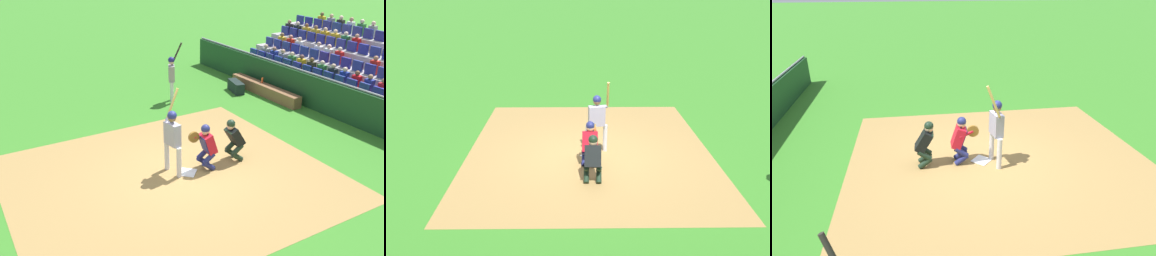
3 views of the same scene
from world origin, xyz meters
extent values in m
plane|color=#367D25|center=(0.00, 0.00, 0.00)|extent=(160.00, 160.00, 0.00)
cube|color=#9F7C45|center=(0.00, 0.50, 0.00)|extent=(7.45, 8.23, 0.01)
cube|color=white|center=(0.00, 0.00, 0.02)|extent=(0.62, 0.62, 0.02)
cylinder|color=silver|center=(-0.06, 0.29, 0.42)|extent=(0.14, 0.14, 0.84)
cylinder|color=silver|center=(0.47, 0.35, 0.42)|extent=(0.14, 0.14, 0.84)
cube|color=#9692A8|center=(0.21, 0.32, 1.14)|extent=(0.50, 0.27, 0.60)
sphere|color=brown|center=(0.21, 0.32, 1.58)|extent=(0.22, 0.22, 0.22)
sphere|color=navy|center=(0.21, 0.32, 1.64)|extent=(0.24, 0.24, 0.24)
cylinder|color=#9692A8|center=(0.26, 0.30, 1.42)|extent=(0.50, 0.09, 0.14)
cylinder|color=#9692A8|center=(0.45, 0.32, 1.42)|extent=(0.17, 0.13, 0.13)
cylinder|color=tan|center=(0.49, 0.14, 1.84)|extent=(0.10, 0.38, 0.81)
sphere|color=black|center=(0.51, 0.30, 1.45)|extent=(0.06, 0.06, 0.06)
cylinder|color=navy|center=(-0.20, -0.54, 0.15)|extent=(0.17, 0.39, 0.34)
cylinder|color=navy|center=(-0.20, -0.54, 0.37)|extent=(0.17, 0.39, 0.33)
cylinder|color=navy|center=(0.11, -0.57, 0.15)|extent=(0.17, 0.39, 0.34)
cylinder|color=navy|center=(0.11, -0.57, 0.37)|extent=(0.17, 0.39, 0.33)
cube|color=red|center=(-0.05, -0.62, 0.74)|extent=(0.45, 0.44, 0.60)
cube|color=navy|center=(-0.04, -0.50, 0.74)|extent=(0.40, 0.23, 0.45)
sphere|color=#DBAC7F|center=(-0.04, -0.53, 1.11)|extent=(0.22, 0.22, 0.22)
cube|color=black|center=(-0.04, -0.53, 1.11)|extent=(0.21, 0.12, 0.20)
sphere|color=navy|center=(-0.04, -0.53, 1.17)|extent=(0.24, 0.24, 0.24)
cylinder|color=brown|center=(0.10, -0.27, 0.95)|extent=(0.10, 0.31, 0.30)
cylinder|color=red|center=(0.12, -0.44, 0.88)|extent=(0.12, 0.39, 0.22)
cylinder|color=black|center=(-0.20, -1.50, 0.15)|extent=(0.17, 0.39, 0.34)
cylinder|color=black|center=(-0.20, -1.50, 0.37)|extent=(0.17, 0.39, 0.33)
cylinder|color=black|center=(0.12, -1.52, 0.15)|extent=(0.17, 0.39, 0.34)
cylinder|color=black|center=(0.12, -1.52, 0.37)|extent=(0.17, 0.39, 0.33)
cube|color=black|center=(-0.04, -1.52, 0.71)|extent=(0.45, 0.52, 0.59)
cube|color=black|center=(-0.03, -1.41, 0.71)|extent=(0.40, 0.31, 0.42)
sphere|color=tan|center=(-0.03, -1.37, 1.06)|extent=(0.22, 0.22, 0.22)
cube|color=black|center=(-0.03, -1.37, 1.06)|extent=(0.21, 0.15, 0.19)
sphere|color=black|center=(-0.03, -1.37, 1.12)|extent=(0.24, 0.24, 0.24)
camera|label=1|loc=(-8.57, 5.25, 5.73)|focal=40.51mm
camera|label=2|loc=(-0.75, -10.29, 4.98)|focal=36.20mm
camera|label=3|loc=(7.78, -1.93, 4.45)|focal=31.57mm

